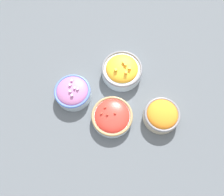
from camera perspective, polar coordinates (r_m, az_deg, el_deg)
The scene contains 5 objects.
ground_plane at distance 1.01m, azimuth 0.00°, elevation -0.60°, with size 3.00×3.00×0.00m, color #4C5156.
bowl_cherry_tomatoes at distance 0.96m, azimuth 0.02°, elevation -4.82°, with size 0.18×0.18×0.07m.
bowl_squash at distance 1.03m, azimuth 2.60°, elevation 7.30°, with size 0.19×0.19×0.09m.
bowl_carrots at distance 0.98m, azimuth 12.86°, elevation -4.35°, with size 0.16×0.16×0.08m.
bowl_red_onion at distance 1.00m, azimuth -10.21°, elevation 1.53°, with size 0.16×0.16×0.08m.
Camera 1 is at (0.11, 0.33, 0.95)m, focal length 35.00 mm.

